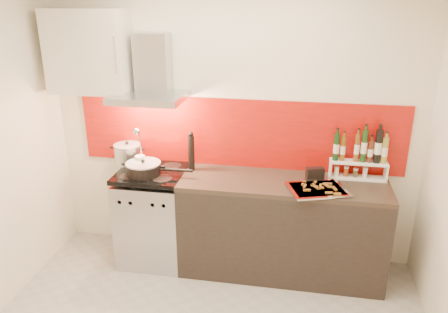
% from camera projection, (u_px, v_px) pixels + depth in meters
% --- Properties ---
extents(back_wall, '(3.40, 0.02, 2.60)m').
position_uv_depth(back_wall, '(233.00, 124.00, 4.00)').
color(back_wall, silver).
rests_on(back_wall, ground).
extents(backsplash, '(3.00, 0.02, 0.64)m').
position_uv_depth(backsplash, '(238.00, 133.00, 4.01)').
color(backsplash, maroon).
rests_on(backsplash, back_wall).
extents(range_stove, '(0.60, 0.60, 0.91)m').
position_uv_depth(range_stove, '(154.00, 217.00, 4.13)').
color(range_stove, '#B7B7BA').
rests_on(range_stove, ground).
extents(counter, '(1.80, 0.60, 0.90)m').
position_uv_depth(counter, '(281.00, 227.00, 3.94)').
color(counter, black).
rests_on(counter, ground).
extents(range_hood, '(0.62, 0.50, 0.61)m').
position_uv_depth(range_hood, '(151.00, 77.00, 3.81)').
color(range_hood, '#B7B7BA').
rests_on(range_hood, back_wall).
extents(upper_cabinet, '(0.70, 0.35, 0.72)m').
position_uv_depth(upper_cabinet, '(89.00, 51.00, 3.82)').
color(upper_cabinet, beige).
rests_on(upper_cabinet, back_wall).
extents(stock_pot, '(0.25, 0.25, 0.22)m').
position_uv_depth(stock_pot, '(128.00, 154.00, 4.13)').
color(stock_pot, '#B7B7BA').
rests_on(stock_pot, range_stove).
extents(saute_pan, '(0.61, 0.31, 0.14)m').
position_uv_depth(saute_pan, '(144.00, 168.00, 3.88)').
color(saute_pan, black).
rests_on(saute_pan, range_stove).
extents(utensil_jar, '(0.09, 0.14, 0.43)m').
position_uv_depth(utensil_jar, '(140.00, 159.00, 3.94)').
color(utensil_jar, silver).
rests_on(utensil_jar, range_stove).
extents(pepper_mill, '(0.06, 0.06, 0.37)m').
position_uv_depth(pepper_mill, '(191.00, 152.00, 3.96)').
color(pepper_mill, black).
rests_on(pepper_mill, counter).
extents(step_shelf, '(0.49, 0.13, 0.45)m').
position_uv_depth(step_shelf, '(361.00, 157.00, 3.76)').
color(step_shelf, white).
rests_on(step_shelf, counter).
extents(caddy_box, '(0.17, 0.11, 0.13)m').
position_uv_depth(caddy_box, '(315.00, 175.00, 3.76)').
color(caddy_box, black).
rests_on(caddy_box, counter).
extents(baking_tray, '(0.55, 0.49, 0.03)m').
position_uv_depth(baking_tray, '(317.00, 189.00, 3.59)').
color(baking_tray, silver).
rests_on(baking_tray, counter).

